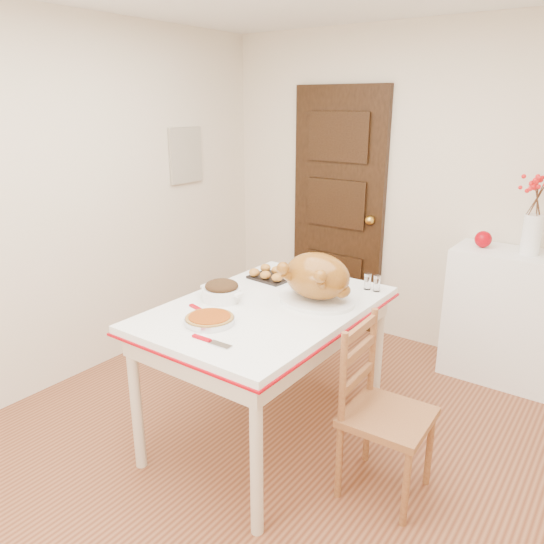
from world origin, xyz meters
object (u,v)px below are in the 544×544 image
Objects in this scene: sideboard at (518,319)px; kitchen_table at (267,373)px; chair_oak at (388,413)px; pumpkin_pie at (210,318)px; turkey_platter at (317,279)px.

sideboard reaches higher than kitchen_table.
chair_oak reaches higher than pumpkin_pie.
turkey_platter is (-0.83, -1.38, 0.51)m from sideboard.
kitchen_table is 0.63m from turkey_platter.
sideboard is 3.73× the size of pumpkin_pie.
pumpkin_pie is (-1.11, -1.95, 0.40)m from sideboard.
turkey_platter is at bearing -120.89° from sideboard.
kitchen_table is (-1.03, -1.58, -0.05)m from sideboard.
kitchen_table is at bearing 77.01° from pumpkin_pie.
turkey_platter reaches higher than kitchen_table.
turkey_platter is at bearing 66.67° from chair_oak.
pumpkin_pie is (-0.29, -0.57, -0.11)m from turkey_platter.
turkey_platter reaches higher than pumpkin_pie.
turkey_platter is 1.75× the size of pumpkin_pie.
chair_oak is 0.80m from turkey_platter.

